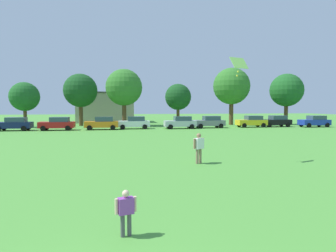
% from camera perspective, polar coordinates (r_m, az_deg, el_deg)
% --- Properties ---
extents(ground_plane, '(160.00, 160.00, 0.00)m').
position_cam_1_polar(ground_plane, '(33.39, -10.54, -1.43)').
color(ground_plane, '#4C9338').
extents(child_kite_flyer, '(0.51, 0.29, 1.11)m').
position_cam_1_polar(child_kite_flyer, '(7.19, -8.25, -15.74)').
color(child_kite_flyer, '#4C4C51').
rests_on(child_kite_flyer, ground).
extents(adult_bystander, '(0.67, 0.53, 1.63)m').
position_cam_1_polar(adult_bystander, '(15.69, 6.03, -3.82)').
color(adult_bystander, '#8C7259').
rests_on(adult_bystander, ground).
extents(kite, '(1.09, 0.76, 1.06)m').
position_cam_1_polar(kite, '(16.51, 13.68, 11.63)').
color(kite, '#8CD859').
extents(parked_car_navy_0, '(4.30, 2.02, 1.68)m').
position_cam_1_polar(parked_car_navy_0, '(41.14, -27.86, 0.37)').
color(parked_car_navy_0, '#141E4C').
rests_on(parked_car_navy_0, ground).
extents(parked_car_red_1, '(4.30, 2.02, 1.68)m').
position_cam_1_polar(parked_car_red_1, '(39.59, -20.77, 0.45)').
color(parked_car_red_1, red).
rests_on(parked_car_red_1, ground).
extents(parked_car_orange_2, '(4.30, 2.02, 1.68)m').
position_cam_1_polar(parked_car_orange_2, '(38.99, -12.74, 0.56)').
color(parked_car_orange_2, orange).
rests_on(parked_car_orange_2, ground).
extents(parked_car_white_3, '(4.30, 2.02, 1.68)m').
position_cam_1_polar(parked_car_white_3, '(39.61, -6.64, 0.68)').
color(parked_car_white_3, white).
rests_on(parked_car_white_3, ground).
extents(parked_car_silver_4, '(4.30, 2.02, 1.68)m').
position_cam_1_polar(parked_car_silver_4, '(39.81, 2.48, 0.72)').
color(parked_car_silver_4, silver).
rests_on(parked_car_silver_4, ground).
extents(parked_car_gray_5, '(4.30, 2.02, 1.68)m').
position_cam_1_polar(parked_car_gray_5, '(41.56, 8.13, 0.82)').
color(parked_car_gray_5, slate).
rests_on(parked_car_gray_5, ground).
extents(parked_car_yellow_6, '(4.30, 2.02, 1.68)m').
position_cam_1_polar(parked_car_yellow_6, '(44.24, 16.06, 0.89)').
color(parked_car_yellow_6, yellow).
rests_on(parked_car_yellow_6, ground).
extents(parked_car_black_7, '(4.30, 2.02, 1.68)m').
position_cam_1_polar(parked_car_black_7, '(46.17, 20.38, 0.92)').
color(parked_car_black_7, black).
rests_on(parked_car_black_7, ground).
extents(parked_car_blue_8, '(4.30, 2.02, 1.68)m').
position_cam_1_polar(parked_car_blue_8, '(47.99, 26.76, 0.85)').
color(parked_car_blue_8, '#1E38AD').
rests_on(parked_car_blue_8, ground).
extents(tree_far_left, '(4.21, 4.21, 6.55)m').
position_cam_1_polar(tree_far_left, '(47.31, -26.24, 5.15)').
color(tree_far_left, brown).
rests_on(tree_far_left, ground).
extents(tree_left, '(5.20, 5.20, 8.10)m').
position_cam_1_polar(tree_left, '(47.62, -16.75, 6.63)').
color(tree_left, brown).
rests_on(tree_left, ground).
extents(tree_center_left, '(5.62, 5.62, 8.76)m').
position_cam_1_polar(tree_center_left, '(45.70, -8.60, 7.44)').
color(tree_center_left, brown).
rests_on(tree_center_left, ground).
extents(tree_center_right, '(4.35, 4.35, 6.78)m').
position_cam_1_polar(tree_center_right, '(48.76, 1.98, 5.67)').
color(tree_center_right, brown).
rests_on(tree_center_right, ground).
extents(tree_right, '(5.99, 5.99, 9.34)m').
position_cam_1_polar(tree_right, '(49.32, 12.31, 7.58)').
color(tree_right, brown).
rests_on(tree_right, ground).
extents(tree_far_right, '(5.38, 5.38, 8.39)m').
position_cam_1_polar(tree_far_right, '(52.00, 22.17, 6.48)').
color(tree_far_right, brown).
rests_on(tree_far_right, ground).
extents(house_left, '(10.76, 7.73, 5.67)m').
position_cam_1_polar(house_left, '(57.26, -12.05, 3.60)').
color(house_left, tan).
rests_on(house_left, ground).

